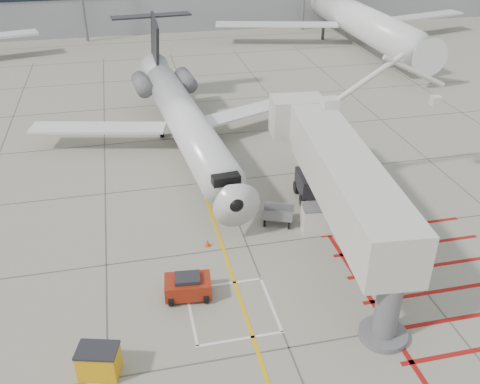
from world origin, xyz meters
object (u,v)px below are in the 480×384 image
object	(u,v)px
pushback_tug	(188,286)
regional_jet	(191,112)
spill_bin	(99,361)
jet_bridge	(348,194)

from	to	relation	value
pushback_tug	regional_jet	bearing A→B (deg)	86.49
regional_jet	pushback_tug	world-z (taller)	regional_jet
regional_jet	spill_bin	bearing A→B (deg)	-114.71
jet_bridge	spill_bin	distance (m)	14.89
regional_jet	jet_bridge	world-z (taller)	regional_jet
jet_bridge	pushback_tug	bearing A→B (deg)	-163.38
regional_jet	jet_bridge	size ratio (longest dim) A/B	1.57
jet_bridge	pushback_tug	distance (m)	9.69
regional_jet	spill_bin	size ratio (longest dim) A/B	18.27
spill_bin	regional_jet	bearing A→B (deg)	86.16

